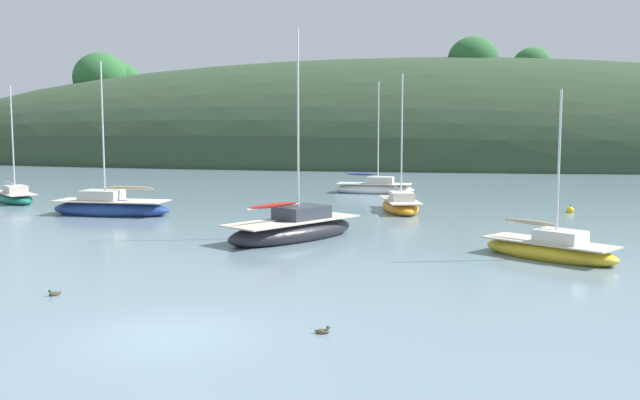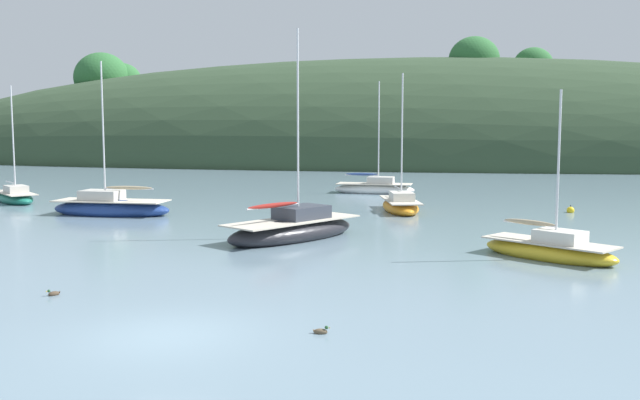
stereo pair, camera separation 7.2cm
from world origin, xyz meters
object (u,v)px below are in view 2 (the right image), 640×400
at_px(sailboat_cream_ketch, 15,197).
at_px(sailboat_yellow_far, 111,207).
at_px(sailboat_grey_yawl, 550,249).
at_px(sailboat_black_sloop, 400,205).
at_px(duck_lone_left, 54,294).
at_px(duck_trailing, 321,331).
at_px(sailboat_orange_cutter, 375,188).
at_px(mooring_buoy_channel, 571,210).
at_px(sailboat_blue_center, 293,229).

distance_m(sailboat_cream_ketch, sailboat_yellow_far, 10.48).
xyz_separation_m(sailboat_cream_ketch, sailboat_grey_yawl, (31.93, -13.97, 0.00)).
relative_size(sailboat_black_sloop, duck_lone_left, 21.15).
bearing_deg(duck_trailing, sailboat_cream_ketch, 134.95).
distance_m(sailboat_orange_cutter, duck_trailing, 35.77).
relative_size(sailboat_orange_cutter, mooring_buoy_channel, 15.63).
xyz_separation_m(sailboat_grey_yawl, sailboat_yellow_far, (-22.66, 9.08, 0.07)).
xyz_separation_m(sailboat_orange_cutter, sailboat_grey_yawl, (9.35, -24.48, -0.03)).
height_order(sailboat_orange_cutter, sailboat_blue_center, sailboat_blue_center).
bearing_deg(sailboat_cream_ketch, sailboat_orange_cutter, 24.94).
xyz_separation_m(sailboat_grey_yawl, duck_lone_left, (-15.37, -8.85, -0.29)).
bearing_deg(sailboat_blue_center, sailboat_yellow_far, 152.09).
height_order(sailboat_orange_cutter, duck_trailing, sailboat_orange_cutter).
xyz_separation_m(sailboat_cream_ketch, sailboat_yellow_far, (9.27, -4.89, 0.07)).
xyz_separation_m(sailboat_orange_cutter, mooring_buoy_channel, (12.43, -9.51, -0.26)).
bearing_deg(duck_lone_left, mooring_buoy_channel, 52.25).
distance_m(sailboat_orange_cutter, sailboat_grey_yawl, 26.20).
height_order(sailboat_blue_center, duck_lone_left, sailboat_blue_center).
bearing_deg(duck_lone_left, sailboat_black_sloop, 68.96).
xyz_separation_m(sailboat_black_sloop, duck_trailing, (-0.12, -24.95, -0.30)).
bearing_deg(sailboat_yellow_far, mooring_buoy_channel, 12.89).
bearing_deg(sailboat_cream_ketch, sailboat_black_sloop, -0.51).
distance_m(sailboat_blue_center, duck_trailing, 14.44).
xyz_separation_m(sailboat_yellow_far, duck_lone_left, (7.30, -17.94, -0.37)).
relative_size(sailboat_black_sloop, sailboat_yellow_far, 0.93).
distance_m(duck_trailing, duck_lone_left, 8.89).
bearing_deg(sailboat_cream_ketch, sailboat_yellow_far, -27.83).
height_order(sailboat_blue_center, sailboat_grey_yawl, sailboat_blue_center).
bearing_deg(mooring_buoy_channel, sailboat_cream_ketch, -178.37).
bearing_deg(sailboat_black_sloop, sailboat_cream_ketch, 179.49).
bearing_deg(mooring_buoy_channel, duck_trailing, -110.67).
bearing_deg(sailboat_orange_cutter, sailboat_cream_ketch, -155.06).
bearing_deg(mooring_buoy_channel, sailboat_yellow_far, -167.11).
xyz_separation_m(sailboat_orange_cutter, sailboat_yellow_far, (-13.32, -15.39, 0.04)).
bearing_deg(duck_lone_left, sailboat_grey_yawl, 29.95).
xyz_separation_m(sailboat_orange_cutter, sailboat_black_sloop, (2.68, -10.73, -0.02)).
bearing_deg(sailboat_grey_yawl, mooring_buoy_channel, 78.38).
bearing_deg(sailboat_yellow_far, sailboat_cream_ketch, 152.17).
xyz_separation_m(sailboat_grey_yawl, duck_trailing, (-6.79, -11.20, -0.29)).
bearing_deg(duck_lone_left, sailboat_cream_ketch, 125.96).
height_order(sailboat_blue_center, duck_trailing, sailboat_blue_center).
bearing_deg(sailboat_grey_yawl, sailboat_cream_ketch, 156.36).
relative_size(sailboat_orange_cutter, duck_trailing, 19.82).
height_order(sailboat_cream_ketch, duck_lone_left, sailboat_cream_ketch).
height_order(duck_trailing, duck_lone_left, same).
height_order(sailboat_blue_center, sailboat_yellow_far, sailboat_blue_center).
relative_size(sailboat_orange_cutter, sailboat_cream_ketch, 1.09).
bearing_deg(mooring_buoy_channel, sailboat_grey_yawl, -101.62).
height_order(sailboat_orange_cutter, duck_lone_left, sailboat_orange_cutter).
xyz_separation_m(sailboat_orange_cutter, sailboat_cream_ketch, (-22.58, -10.50, -0.03)).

